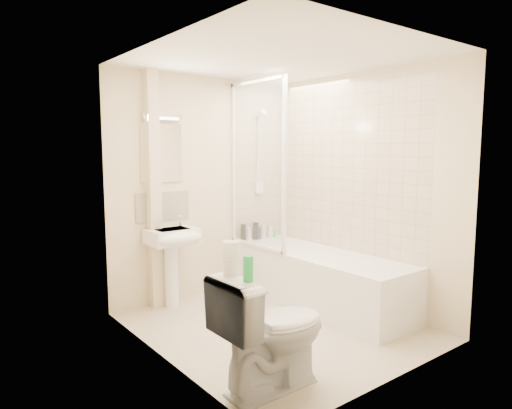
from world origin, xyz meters
TOP-DOWN VIEW (x-y plane):
  - floor at (0.00, 0.00)m, footprint 2.50×2.50m
  - wall_back at (0.00, 1.25)m, footprint 2.20×0.02m
  - wall_left at (-1.10, 0.00)m, footprint 0.02×2.50m
  - wall_right at (1.10, 0.00)m, footprint 0.02×2.50m
  - ceiling at (0.00, 0.00)m, footprint 2.20×2.50m
  - tile_back at (0.75, 1.24)m, footprint 0.70×0.01m
  - tile_right at (1.09, 0.20)m, footprint 0.01×2.10m
  - pipe_boxing at (-0.62, 1.19)m, footprint 0.12×0.12m
  - splashback at (-0.50, 1.24)m, footprint 0.60×0.02m
  - mirror at (-0.50, 1.24)m, footprint 0.46×0.01m
  - strip_light at (-0.50, 1.22)m, footprint 0.42×0.07m
  - bathtub at (0.75, 0.20)m, footprint 0.70×2.10m
  - shower_screen at (0.40, 0.80)m, footprint 0.04×0.92m
  - shower_fixture at (0.75, 1.19)m, footprint 0.10×0.16m
  - pedestal_sink at (-0.50, 1.01)m, footprint 0.48×0.46m
  - bottle_black_a at (0.48, 1.16)m, footprint 0.06×0.06m
  - bottle_white_a at (0.56, 1.16)m, footprint 0.05×0.05m
  - bottle_black_b at (0.67, 1.16)m, footprint 0.07×0.07m
  - bottle_blue at (0.71, 1.16)m, footprint 0.05×0.05m
  - bottle_cream at (0.78, 1.16)m, footprint 0.06×0.06m
  - bottle_white_b at (0.89, 1.16)m, footprint 0.06×0.06m
  - bottle_green at (0.93, 1.16)m, footprint 0.07×0.07m
  - toilet at (-0.72, -0.81)m, footprint 0.47×0.81m
  - toilet_roll_lower at (-0.99, -0.72)m, footprint 0.10×0.10m
  - toilet_roll_upper at (-0.98, -0.70)m, footprint 0.11×0.11m
  - green_bottle at (-0.99, -0.90)m, footprint 0.06×0.06m

SIDE VIEW (x-z plane):
  - floor at x=0.00m, z-range 0.00..0.00m
  - bathtub at x=0.75m, z-range 0.01..0.56m
  - toilet at x=-0.72m, z-range 0.00..0.82m
  - bottle_green at x=0.93m, z-range 0.55..0.64m
  - bottle_white_b at x=0.89m, z-range 0.55..0.69m
  - bottle_blue at x=0.71m, z-range 0.55..0.70m
  - bottle_white_a at x=0.56m, z-range 0.55..0.71m
  - bottle_cream at x=0.78m, z-range 0.55..0.72m
  - bottle_black_a at x=0.48m, z-range 0.55..0.75m
  - bottle_black_b at x=0.67m, z-range 0.55..0.76m
  - pedestal_sink at x=-0.50m, z-range 0.19..1.12m
  - toilet_roll_lower at x=-0.99m, z-range 0.82..0.92m
  - green_bottle at x=-0.99m, z-range 0.82..0.98m
  - toilet_roll_upper at x=-0.98m, z-range 0.92..1.03m
  - splashback at x=-0.50m, z-range 0.88..1.18m
  - wall_back at x=0.00m, z-range 0.00..2.40m
  - wall_left at x=-1.10m, z-range 0.00..2.40m
  - wall_right at x=1.10m, z-range 0.00..2.40m
  - pipe_boxing at x=-0.62m, z-range 0.00..2.40m
  - tile_back at x=0.75m, z-range 0.55..2.30m
  - tile_right at x=1.09m, z-range 0.55..2.30m
  - shower_screen at x=0.40m, z-range 0.55..2.35m
  - shower_fixture at x=0.75m, z-range 1.05..2.04m
  - mirror at x=-0.50m, z-range 1.28..1.88m
  - strip_light at x=-0.50m, z-range 1.92..1.98m
  - ceiling at x=0.00m, z-range 2.39..2.41m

